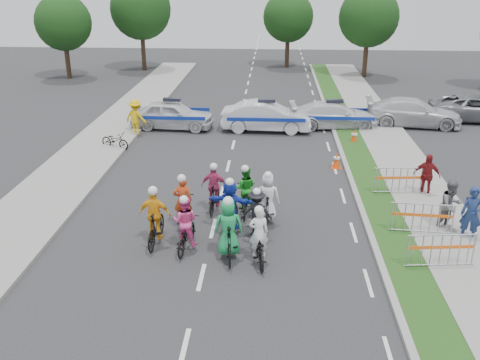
# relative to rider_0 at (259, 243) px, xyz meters

# --- Properties ---
(ground) EXTENTS (90.00, 90.00, 0.00)m
(ground) POSITION_rel_rider_0_xyz_m (-1.56, -0.97, -0.61)
(ground) COLOR #28282B
(ground) RESTS_ON ground
(curb_right) EXTENTS (0.20, 60.00, 0.12)m
(curb_right) POSITION_rel_rider_0_xyz_m (3.54, 4.03, -0.55)
(curb_right) COLOR gray
(curb_right) RESTS_ON ground
(grass_strip) EXTENTS (1.20, 60.00, 0.11)m
(grass_strip) POSITION_rel_rider_0_xyz_m (4.24, 4.03, -0.55)
(grass_strip) COLOR #1B4616
(grass_strip) RESTS_ON ground
(sidewalk_right) EXTENTS (2.40, 60.00, 0.13)m
(sidewalk_right) POSITION_rel_rider_0_xyz_m (6.04, 4.03, -0.54)
(sidewalk_right) COLOR gray
(sidewalk_right) RESTS_ON ground
(sidewalk_left) EXTENTS (3.00, 60.00, 0.13)m
(sidewalk_left) POSITION_rel_rider_0_xyz_m (-8.06, 4.03, -0.54)
(sidewalk_left) COLOR gray
(sidewalk_left) RESTS_ON ground
(rider_0) EXTENTS (0.89, 1.87, 1.83)m
(rider_0) POSITION_rel_rider_0_xyz_m (0.00, 0.00, 0.00)
(rider_0) COLOR black
(rider_0) RESTS_ON ground
(rider_1) EXTENTS (0.91, 1.97, 2.02)m
(rider_1) POSITION_rel_rider_0_xyz_m (-0.89, 0.16, 0.17)
(rider_1) COLOR black
(rider_1) RESTS_ON ground
(rider_2) EXTENTS (0.82, 1.83, 1.81)m
(rider_2) POSITION_rel_rider_0_xyz_m (-2.23, 0.63, 0.07)
(rider_2) COLOR black
(rider_2) RESTS_ON ground
(rider_3) EXTENTS (1.01, 1.89, 1.96)m
(rider_3) POSITION_rel_rider_0_xyz_m (-3.21, 0.91, 0.15)
(rider_3) COLOR black
(rider_3) RESTS_ON ground
(rider_4) EXTENTS (1.01, 1.76, 1.77)m
(rider_4) POSITION_rel_rider_0_xyz_m (-0.11, 1.43, 0.09)
(rider_4) COLOR black
(rider_4) RESTS_ON ground
(rider_5) EXTENTS (1.58, 1.88, 1.91)m
(rider_5) POSITION_rel_rider_0_xyz_m (-0.98, 1.85, 0.20)
(rider_5) COLOR black
(rider_5) RESTS_ON ground
(rider_6) EXTENTS (0.91, 1.97, 1.94)m
(rider_6) POSITION_rel_rider_0_xyz_m (-2.53, 2.02, 0.03)
(rider_6) COLOR black
(rider_6) RESTS_ON ground
(rider_7) EXTENTS (0.80, 1.81, 1.90)m
(rider_7) POSITION_rel_rider_0_xyz_m (0.22, 2.54, 0.13)
(rider_7) COLOR black
(rider_7) RESTS_ON ground
(rider_8) EXTENTS (0.76, 1.78, 1.82)m
(rider_8) POSITION_rel_rider_0_xyz_m (-0.57, 3.32, 0.07)
(rider_8) COLOR black
(rider_8) RESTS_ON ground
(rider_9) EXTENTS (0.94, 1.76, 1.82)m
(rider_9) POSITION_rel_rider_0_xyz_m (-1.66, 3.45, 0.10)
(rider_9) COLOR black
(rider_9) RESTS_ON ground
(police_car_0) EXTENTS (4.49, 2.09, 1.49)m
(police_car_0) POSITION_rel_rider_0_xyz_m (-5.00, 13.70, 0.14)
(police_car_0) COLOR silver
(police_car_0) RESTS_ON ground
(police_car_1) EXTENTS (4.71, 1.78, 1.53)m
(police_car_1) POSITION_rel_rider_0_xyz_m (-0.01, 13.57, 0.16)
(police_car_1) COLOR silver
(police_car_1) RESTS_ON ground
(police_car_2) EXTENTS (4.84, 2.24, 1.37)m
(police_car_2) POSITION_rel_rider_0_xyz_m (3.59, 14.43, 0.08)
(police_car_2) COLOR silver
(police_car_2) RESTS_ON ground
(civilian_sedan) EXTENTS (5.28, 2.58, 1.48)m
(civilian_sedan) POSITION_rel_rider_0_xyz_m (7.92, 15.04, 0.13)
(civilian_sedan) COLOR silver
(civilian_sedan) RESTS_ON ground
(civilian_suv) EXTENTS (5.27, 2.74, 1.42)m
(civilian_suv) POSITION_rel_rider_0_xyz_m (11.74, 16.28, 0.10)
(civilian_suv) COLOR slate
(civilian_suv) RESTS_ON ground
(spectator_0) EXTENTS (0.77, 0.65, 1.79)m
(spectator_0) POSITION_rel_rider_0_xyz_m (6.57, 1.75, 0.29)
(spectator_0) COLOR navy
(spectator_0) RESTS_ON ground
(spectator_1) EXTENTS (1.06, 0.98, 1.76)m
(spectator_1) POSITION_rel_rider_0_xyz_m (6.13, 2.39, 0.28)
(spectator_1) COLOR #5C5D62
(spectator_1) RESTS_ON ground
(spectator_2) EXTENTS (1.06, 0.70, 1.67)m
(spectator_2) POSITION_rel_rider_0_xyz_m (6.10, 5.22, 0.23)
(spectator_2) COLOR maroon
(spectator_2) RESTS_ON ground
(marshal_hiviz) EXTENTS (1.32, 1.00, 1.82)m
(marshal_hiviz) POSITION_rel_rider_0_xyz_m (-6.67, 12.48, 0.30)
(marshal_hiviz) COLOR #E3B50B
(marshal_hiviz) RESTS_ON ground
(barrier_0) EXTENTS (2.04, 0.71, 1.12)m
(barrier_0) POSITION_rel_rider_0_xyz_m (5.14, -0.12, -0.05)
(barrier_0) COLOR #A5A8AD
(barrier_0) RESTS_ON ground
(barrier_1) EXTENTS (2.03, 0.64, 1.12)m
(barrier_1) POSITION_rel_rider_0_xyz_m (5.14, 1.98, -0.05)
(barrier_1) COLOR #A5A8AD
(barrier_1) RESTS_ON ground
(barrier_2) EXTENTS (2.03, 0.66, 1.12)m
(barrier_2) POSITION_rel_rider_0_xyz_m (5.14, 5.23, -0.05)
(barrier_2) COLOR #A5A8AD
(barrier_2) RESTS_ON ground
(cone_0) EXTENTS (0.40, 0.40, 0.70)m
(cone_0) POSITION_rel_rider_0_xyz_m (3.11, 8.10, -0.26)
(cone_0) COLOR #F24C0C
(cone_0) RESTS_ON ground
(cone_1) EXTENTS (0.40, 0.40, 0.70)m
(cone_1) POSITION_rel_rider_0_xyz_m (4.33, 11.67, -0.26)
(cone_1) COLOR #F24C0C
(cone_1) RESTS_ON ground
(parked_bike) EXTENTS (1.63, 1.12, 0.81)m
(parked_bike) POSITION_rel_rider_0_xyz_m (-7.13, 10.11, -0.20)
(parked_bike) COLOR black
(parked_bike) RESTS_ON ground
(tree_0) EXTENTS (4.20, 4.20, 6.30)m
(tree_0) POSITION_rel_rider_0_xyz_m (-15.56, 27.03, 3.58)
(tree_0) COLOR #382619
(tree_0) RESTS_ON ground
(tree_1) EXTENTS (4.55, 4.55, 6.82)m
(tree_1) POSITION_rel_rider_0_xyz_m (7.44, 29.03, 3.93)
(tree_1) COLOR #382619
(tree_1) RESTS_ON ground
(tree_3) EXTENTS (4.90, 4.90, 7.35)m
(tree_3) POSITION_rel_rider_0_xyz_m (-10.56, 31.03, 4.28)
(tree_3) COLOR #382619
(tree_3) RESTS_ON ground
(tree_4) EXTENTS (4.20, 4.20, 6.30)m
(tree_4) POSITION_rel_rider_0_xyz_m (1.44, 33.03, 3.58)
(tree_4) COLOR #382619
(tree_4) RESTS_ON ground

